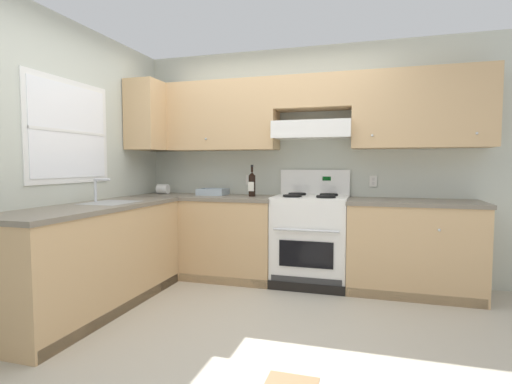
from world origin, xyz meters
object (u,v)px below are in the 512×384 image
(wine_bottle, at_px, (252,184))
(bowl, at_px, (213,193))
(stove, at_px, (311,239))
(paper_towel_roll, at_px, (163,189))

(wine_bottle, relative_size, bowl, 1.09)
(stove, xyz_separation_m, wine_bottle, (-0.65, 0.03, 0.57))
(bowl, distance_m, paper_towel_roll, 0.64)
(stove, bearing_deg, paper_towel_roll, 176.97)
(wine_bottle, relative_size, paper_towel_roll, 2.58)
(stove, xyz_separation_m, paper_towel_roll, (-1.78, 0.09, 0.49))
(stove, xyz_separation_m, bowl, (-1.14, 0.09, 0.46))
(wine_bottle, bearing_deg, stove, -2.43)
(wine_bottle, xyz_separation_m, bowl, (-0.49, 0.07, -0.12))
(stove, relative_size, paper_towel_roll, 8.99)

